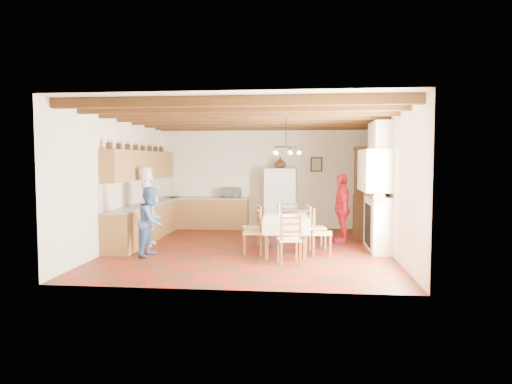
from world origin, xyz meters
TOP-DOWN VIEW (x-y plane):
  - floor at (0.00, 0.00)m, footprint 6.00×6.50m
  - ceiling at (0.00, 0.00)m, footprint 6.00×6.50m
  - wall_back at (0.00, 3.26)m, footprint 6.00×0.02m
  - wall_front at (0.00, -3.26)m, footprint 6.00×0.02m
  - wall_left at (-3.01, 0.00)m, footprint 0.02×6.50m
  - wall_right at (3.01, 0.00)m, footprint 0.02×6.50m
  - ceiling_beams at (0.00, 0.00)m, footprint 6.00×6.30m
  - lower_cabinets_left at (-2.70, 1.05)m, footprint 0.60×4.30m
  - lower_cabinets_back at (-1.55, 2.95)m, footprint 2.30×0.60m
  - countertop_left at (-2.70, 1.05)m, footprint 0.62×4.30m
  - countertop_back at (-1.55, 2.95)m, footprint 2.34×0.62m
  - backsplash_left at (-2.98, 1.05)m, footprint 0.03×4.30m
  - backsplash_back at (-1.55, 3.23)m, footprint 2.30×0.03m
  - upper_cabinets at (-2.83, 1.05)m, footprint 0.35×4.20m
  - fireplace at (2.72, 0.20)m, footprint 0.56×1.60m
  - wall_picture at (1.55, 3.23)m, footprint 0.34×0.03m
  - refrigerator at (0.55, 2.86)m, footprint 0.91×0.76m
  - hutch at (2.75, 2.17)m, footprint 0.64×1.31m
  - dining_table at (0.80, -0.21)m, footprint 1.00×1.86m
  - chandelier at (0.80, -0.21)m, footprint 0.47×0.47m
  - chair_left_near at (0.12, -0.59)m, footprint 0.43×0.45m
  - chair_left_far at (0.02, 0.16)m, footprint 0.49×0.50m
  - chair_right_near at (1.56, -0.53)m, footprint 0.42×0.44m
  - chair_right_far at (1.46, 0.26)m, footprint 0.47×0.49m
  - chair_end_near at (0.90, -1.36)m, footprint 0.50×0.48m
  - chair_end_far at (0.82, 0.92)m, footprint 0.42×0.40m
  - person_man at (-2.39, 0.18)m, footprint 0.49×0.70m
  - person_woman_blue at (-1.94, -0.93)m, footprint 0.62×0.75m
  - person_woman_red at (2.09, 1.00)m, footprint 0.48×1.00m
  - microwave at (-0.88, 2.95)m, footprint 0.54×0.39m
  - fridge_vase at (0.53, 2.86)m, footprint 0.40×0.40m

SIDE VIEW (x-z plane):
  - floor at x=0.00m, z-range -0.02..0.00m
  - lower_cabinets_left at x=-2.70m, z-range 0.00..0.86m
  - lower_cabinets_back at x=-1.55m, z-range 0.00..0.86m
  - chair_left_near at x=0.12m, z-range 0.00..0.96m
  - chair_left_far at x=0.02m, z-range 0.00..0.96m
  - chair_right_near at x=1.56m, z-range 0.00..0.96m
  - chair_right_far at x=1.46m, z-range 0.00..0.96m
  - chair_end_near at x=0.90m, z-range 0.00..0.96m
  - chair_end_far at x=0.82m, z-range 0.00..0.96m
  - dining_table at x=0.80m, z-range 0.32..1.11m
  - person_woman_blue at x=-1.94m, z-range 0.00..1.43m
  - person_woman_red at x=2.09m, z-range 0.00..1.66m
  - refrigerator at x=0.55m, z-range 0.00..1.74m
  - countertop_left at x=-2.70m, z-range 0.86..0.90m
  - countertop_back at x=-1.55m, z-range 0.86..0.90m
  - person_man at x=-2.39m, z-range 0.00..1.83m
  - microwave at x=-0.88m, z-range 0.90..1.19m
  - hutch at x=2.75m, z-range 0.00..2.31m
  - backsplash_left at x=-2.98m, z-range 0.90..1.50m
  - backsplash_back at x=-1.55m, z-range 0.90..1.50m
  - fireplace at x=2.72m, z-range 0.00..2.80m
  - wall_back at x=0.00m, z-range 0.00..3.00m
  - wall_front at x=0.00m, z-range 0.00..3.00m
  - wall_left at x=-3.01m, z-range 0.00..3.00m
  - wall_right at x=3.01m, z-range 0.00..3.00m
  - upper_cabinets at x=-2.83m, z-range 1.50..2.20m
  - wall_picture at x=1.55m, z-range 1.64..2.06m
  - fridge_vase at x=0.53m, z-range 1.74..2.06m
  - chandelier at x=0.80m, z-range 2.23..2.27m
  - ceiling_beams at x=0.00m, z-range 2.83..2.99m
  - ceiling at x=0.00m, z-range 3.00..3.02m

